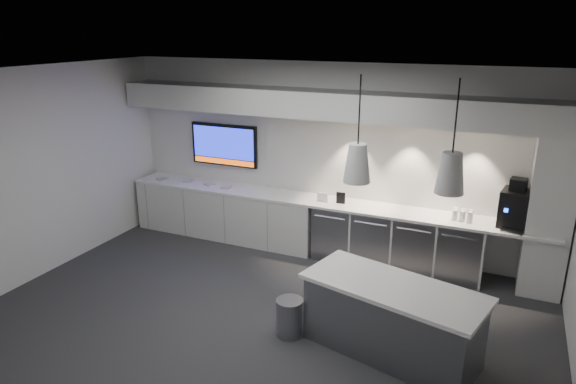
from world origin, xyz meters
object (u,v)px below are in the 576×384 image
at_px(wall_tv, 224,145).
at_px(bin, 290,317).
at_px(island, 392,319).
at_px(coffee_machine, 515,207).

bearing_deg(wall_tv, bin, -47.62).
bearing_deg(island, wall_tv, 159.41).
height_order(bin, coffee_machine, coffee_machine).
bearing_deg(island, coffee_machine, 77.26).
xyz_separation_m(wall_tv, island, (3.55, -2.47, -1.14)).
bearing_deg(coffee_machine, island, -108.11).
bearing_deg(island, bin, -159.10).
height_order(wall_tv, bin, wall_tv).
bearing_deg(coffee_machine, wall_tv, -174.18).
bearing_deg(coffee_machine, bin, -125.47).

